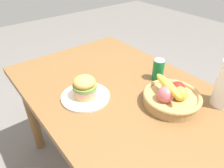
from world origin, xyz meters
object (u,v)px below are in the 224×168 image
object	(u,v)px
plate	(86,96)
fruit_basket	(172,96)
sandwich	(85,87)
soda_can	(158,70)

from	to	relation	value
plate	fruit_basket	size ratio (longest dim) A/B	0.89
sandwich	soda_can	bearing A→B (deg)	76.02
sandwich	soda_can	world-z (taller)	sandwich
soda_can	sandwich	bearing A→B (deg)	-103.98
plate	sandwich	size ratio (longest dim) A/B	2.05
soda_can	fruit_basket	distance (m)	0.24
soda_can	fruit_basket	size ratio (longest dim) A/B	0.43
fruit_basket	sandwich	bearing A→B (deg)	-135.01
sandwich	fruit_basket	distance (m)	0.44
plate	soda_can	bearing A→B (deg)	76.02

